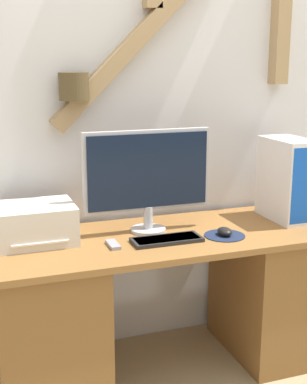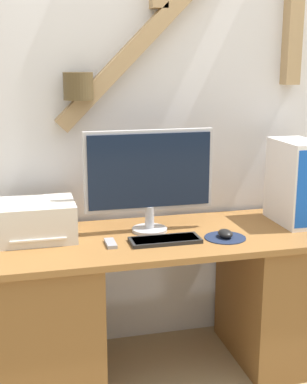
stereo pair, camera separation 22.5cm
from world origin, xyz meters
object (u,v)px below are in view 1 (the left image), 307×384
object	(u,v)px
keyboard	(167,240)
mouse	(225,231)
monitor	(148,174)
printer	(35,224)
remote_control	(113,245)
computer_tower	(288,179)

from	to	relation	value
keyboard	mouse	xyz separation A→B (m)	(0.29, -0.02, 0.01)
monitor	printer	distance (m)	0.57
mouse	printer	bearing A→B (deg)	166.03
keyboard	remote_control	xyz separation A→B (m)	(-0.25, 0.02, -0.00)
keyboard	printer	bearing A→B (deg)	160.77
keyboard	computer_tower	size ratio (longest dim) A/B	0.77
keyboard	remote_control	distance (m)	0.25
printer	remote_control	xyz separation A→B (m)	(0.32, -0.18, -0.08)
remote_control	mouse	bearing A→B (deg)	-3.77
monitor	remote_control	xyz separation A→B (m)	(-0.22, -0.16, -0.28)
remote_control	keyboard	bearing A→B (deg)	-4.69
monitor	computer_tower	xyz separation A→B (m)	(0.76, -0.04, -0.07)
mouse	printer	size ratio (longest dim) A/B	0.26
monitor	mouse	size ratio (longest dim) A/B	6.76
mouse	keyboard	bearing A→B (deg)	177.03
monitor	keyboard	bearing A→B (deg)	-80.08
keyboard	printer	xyz separation A→B (m)	(-0.57, 0.20, 0.08)
keyboard	printer	distance (m)	0.61
keyboard	mouse	bearing A→B (deg)	-2.97
keyboard	monitor	bearing A→B (deg)	99.92
monitor	remote_control	bearing A→B (deg)	-144.27
computer_tower	remote_control	bearing A→B (deg)	-173.08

